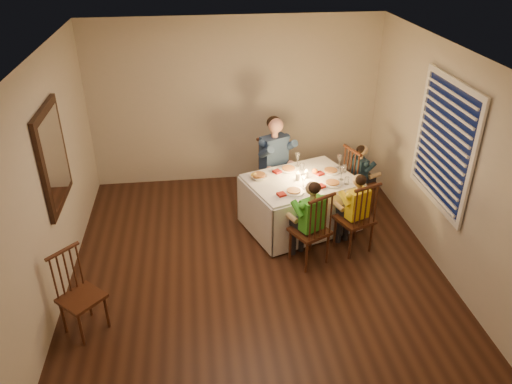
{
  "coord_description": "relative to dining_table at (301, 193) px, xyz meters",
  "views": [
    {
      "loc": [
        -0.64,
        -4.93,
        3.81
      ],
      "look_at": [
        0.01,
        0.15,
        0.99
      ],
      "focal_mm": 35.0,
      "sensor_mm": 36.0,
      "label": 1
    }
  ],
  "objects": [
    {
      "name": "ground",
      "position": [
        -0.72,
        -0.86,
        -0.53
      ],
      "size": [
        5.0,
        5.0,
        0.0
      ],
      "primitive_type": "plane",
      "color": "black",
      "rests_on": "ground"
    },
    {
      "name": "setting_yellow",
      "position": [
        0.37,
        -0.19,
        0.22
      ],
      "size": [
        0.33,
        0.33,
        0.02
      ],
      "primitive_type": "cylinder",
      "rotation": [
        0.0,
        0.0,
        0.34
      ],
      "color": "white",
      "rests_on": "dining_table"
    },
    {
      "name": "chair_end",
      "position": [
        0.94,
        0.35,
        -0.53
      ],
      "size": [
        0.51,
        0.52,
        1.01
      ],
      "primitive_type": null,
      "rotation": [
        0.0,
        0.0,
        1.9
      ],
      "color": "#32180D",
      "rests_on": "ground"
    },
    {
      "name": "adult",
      "position": [
        -0.23,
        0.76,
        -0.53
      ],
      "size": [
        0.67,
        0.65,
        1.35
      ],
      "primitive_type": null,
      "rotation": [
        0.0,
        0.0,
        0.45
      ],
      "color": "navy",
      "rests_on": "ground"
    },
    {
      "name": "child_yellow",
      "position": [
        0.57,
        -0.62,
        -0.53
      ],
      "size": [
        0.46,
        0.45,
        1.09
      ],
      "primitive_type": null,
      "rotation": [
        0.0,
        0.0,
        3.52
      ],
      "color": "yellow",
      "rests_on": "ground"
    },
    {
      "name": "wall_mirror",
      "position": [
        -2.94,
        -0.56,
        0.97
      ],
      "size": [
        0.06,
        0.95,
        1.15
      ],
      "color": "black",
      "rests_on": "wall_left"
    },
    {
      "name": "squash",
      "position": [
        -0.63,
        0.1,
        0.26
      ],
      "size": [
        0.09,
        0.09,
        0.09
      ],
      "primitive_type": "sphere",
      "color": "gold",
      "rests_on": "dining_table"
    },
    {
      "name": "wall_right",
      "position": [
        1.53,
        -0.86,
        0.77
      ],
      "size": [
        0.02,
        5.0,
        2.6
      ],
      "primitive_type": "cube",
      "color": "#B8B09D",
      "rests_on": "ground"
    },
    {
      "name": "wall_back",
      "position": [
        -0.72,
        1.64,
        0.77
      ],
      "size": [
        4.5,
        0.02,
        2.6
      ],
      "primitive_type": "cube",
      "color": "#B8B09D",
      "rests_on": "ground"
    },
    {
      "name": "wall_left",
      "position": [
        -2.97,
        -0.86,
        0.77
      ],
      "size": [
        0.02,
        5.0,
        2.6
      ],
      "primitive_type": "cube",
      "color": "#B8B09D",
      "rests_on": "ground"
    },
    {
      "name": "child_green",
      "position": [
        -0.05,
        -0.81,
        -0.53
      ],
      "size": [
        0.51,
        0.5,
        1.13
      ],
      "primitive_type": null,
      "rotation": [
        0.0,
        0.0,
        3.62
      ],
      "color": "green",
      "rests_on": "ground"
    },
    {
      "name": "setting_teal",
      "position": [
        0.44,
        0.16,
        0.22
      ],
      "size": [
        0.33,
        0.33,
        0.02
      ],
      "primitive_type": "cylinder",
      "rotation": [
        0.0,
        0.0,
        0.34
      ],
      "color": "white",
      "rests_on": "dining_table"
    },
    {
      "name": "chair_adult",
      "position": [
        -0.23,
        0.76,
        -0.53
      ],
      "size": [
        0.55,
        0.54,
        1.01
      ],
      "primitive_type": null,
      "rotation": [
        0.0,
        0.0,
        0.45
      ],
      "color": "#32180D",
      "rests_on": "ground"
    },
    {
      "name": "window_blinds",
      "position": [
        1.49,
        -0.76,
        0.97
      ],
      "size": [
        0.07,
        1.34,
        1.54
      ],
      "color": "black",
      "rests_on": "wall_right"
    },
    {
      "name": "orange_fruit",
      "position": [
        0.21,
        0.13,
        0.25
      ],
      "size": [
        0.08,
        0.08,
        0.08
      ],
      "primitive_type": "sphere",
      "color": "orange",
      "rests_on": "dining_table"
    },
    {
      "name": "candle_right",
      "position": [
        0.07,
        0.02,
        0.26
      ],
      "size": [
        0.06,
        0.06,
        0.1
      ],
      "primitive_type": "cylinder",
      "color": "silver",
      "rests_on": "dining_table"
    },
    {
      "name": "chair_near_right",
      "position": [
        0.57,
        -0.62,
        -0.53
      ],
      "size": [
        0.53,
        0.52,
        1.01
      ],
      "primitive_type": null,
      "rotation": [
        0.0,
        0.0,
        3.52
      ],
      "color": "#32180D",
      "rests_on": "ground"
    },
    {
      "name": "dining_table",
      "position": [
        0.0,
        0.0,
        0.0
      ],
      "size": [
        1.69,
        1.45,
        0.71
      ],
      "rotation": [
        0.0,
        0.0,
        0.34
      ],
      "color": "white",
      "rests_on": "ground"
    },
    {
      "name": "ceiling",
      "position": [
        -0.72,
        -0.86,
        2.07
      ],
      "size": [
        5.0,
        5.0,
        0.0
      ],
      "primitive_type": "plane",
      "color": "white",
      "rests_on": "wall_back"
    },
    {
      "name": "setting_adult",
      "position": [
        -0.12,
        0.3,
        0.22
      ],
      "size": [
        0.33,
        0.33,
        0.02
      ],
      "primitive_type": "cylinder",
      "rotation": [
        0.0,
        0.0,
        0.34
      ],
      "color": "white",
      "rests_on": "dining_table"
    },
    {
      "name": "candle_left",
      "position": [
        -0.06,
        -0.02,
        0.26
      ],
      "size": [
        0.06,
        0.06,
        0.1
      ],
      "primitive_type": "cylinder",
      "color": "silver",
      "rests_on": "dining_table"
    },
    {
      "name": "setting_green",
      "position": [
        -0.17,
        -0.35,
        0.22
      ],
      "size": [
        0.33,
        0.33,
        0.02
      ],
      "primitive_type": "cylinder",
      "rotation": [
        0.0,
        0.0,
        0.34
      ],
      "color": "white",
      "rests_on": "dining_table"
    },
    {
      "name": "chair_extra",
      "position": [
        -2.62,
        -1.69,
        -0.53
      ],
      "size": [
        0.54,
        0.54,
        0.95
      ],
      "primitive_type": null,
      "rotation": [
        0.0,
        0.0,
        0.8
      ],
      "color": "#32180D",
      "rests_on": "ground"
    },
    {
      "name": "serving_bowl",
      "position": [
        -0.57,
        0.09,
        0.24
      ],
      "size": [
        0.27,
        0.27,
        0.06
      ],
      "primitive_type": "imported",
      "rotation": [
        0.0,
        0.0,
        0.24
      ],
      "color": "white",
      "rests_on": "dining_table"
    },
    {
      "name": "chair_near_left",
      "position": [
        -0.05,
        -0.81,
        -0.53
      ],
      "size": [
        0.55,
        0.54,
        1.01
      ],
      "primitive_type": null,
      "rotation": [
        0.0,
        0.0,
        3.62
      ],
      "color": "#32180D",
      "rests_on": "ground"
    },
    {
      "name": "child_teal",
      "position": [
        0.94,
        0.35,
        -0.53
      ],
      "size": [
        0.4,
        0.42,
        1.04
      ],
      "primitive_type": null,
      "rotation": [
        0.0,
        0.0,
        1.9
      ],
      "color": "#182D3C",
      "rests_on": "ground"
    }
  ]
}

